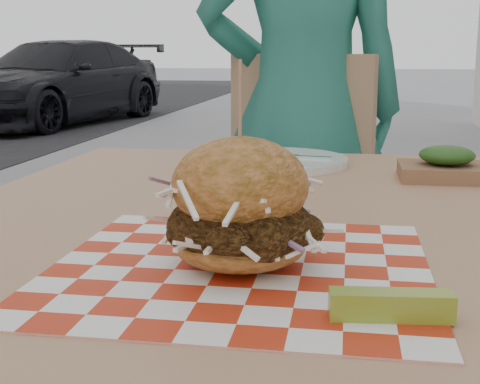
# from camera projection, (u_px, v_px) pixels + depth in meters

# --- Properties ---
(diner) EXTENTS (0.64, 0.48, 1.60)m
(diner) POSITION_uv_depth(u_px,v_px,m) (302.00, 109.00, 1.85)
(diner) COLOR #2A7B69
(diner) RESTS_ON ground
(car_dark) EXTENTS (2.28, 4.10, 1.12)m
(car_dark) POSITION_uv_depth(u_px,v_px,m) (57.00, 82.00, 9.06)
(car_dark) COLOR black
(car_dark) RESTS_ON ground
(patio_table) EXTENTS (0.80, 1.20, 0.75)m
(patio_table) POSITION_uv_depth(u_px,v_px,m) (235.00, 284.00, 0.83)
(patio_table) COLOR tan
(patio_table) RESTS_ON ground
(patio_chair) EXTENTS (0.52, 0.53, 0.95)m
(patio_chair) POSITION_uv_depth(u_px,v_px,m) (307.00, 202.00, 1.82)
(patio_chair) COLOR tan
(patio_chair) RESTS_ON ground
(paper_liner) EXTENTS (0.36, 0.36, 0.00)m
(paper_liner) POSITION_uv_depth(u_px,v_px,m) (240.00, 267.00, 0.64)
(paper_liner) COLOR red
(paper_liner) RESTS_ON patio_table
(sandwich) EXTENTS (0.17, 0.17, 0.20)m
(sandwich) POSITION_uv_depth(u_px,v_px,m) (240.00, 211.00, 0.63)
(sandwich) COLOR #C97838
(sandwich) RESTS_ON paper_liner
(pickle_spear) EXTENTS (0.10, 0.03, 0.02)m
(pickle_spear) POSITION_uv_depth(u_px,v_px,m) (391.00, 305.00, 0.51)
(pickle_spear) COLOR olive
(pickle_spear) RESTS_ON paper_liner
(place_setting) EXTENTS (0.27, 0.27, 0.02)m
(place_setting) POSITION_uv_depth(u_px,v_px,m) (275.00, 161.00, 1.24)
(place_setting) COLOR white
(place_setting) RESTS_ON patio_table
(kraft_tray) EXTENTS (0.15, 0.12, 0.06)m
(kraft_tray) POSITION_uv_depth(u_px,v_px,m) (446.00, 166.00, 1.09)
(kraft_tray) COLOR brown
(kraft_tray) RESTS_ON patio_table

